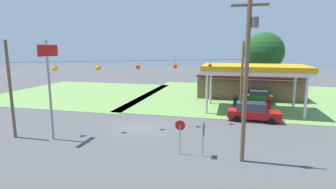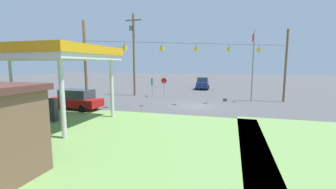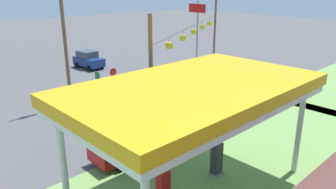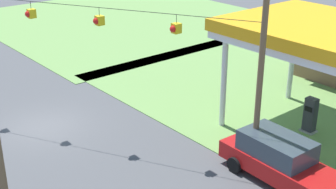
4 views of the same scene
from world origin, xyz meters
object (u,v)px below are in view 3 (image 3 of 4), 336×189
Objects in this scene: stop_sign_roadside at (113,75)px; route_sign at (98,80)px; fuel_pump_near at (216,160)px; car_at_pumps_front at (136,140)px; gas_station_canopy at (194,93)px; car_on_crossroad at (88,59)px; utility_pole_main at (64,33)px; stop_sign_overhead at (197,23)px.

stop_sign_roadside is 1.04× the size of route_sign.
fuel_pump_near is 0.34× the size of car_at_pumps_front.
gas_station_canopy is at bearing 74.43° from route_sign.
utility_pole_main is (7.88, 10.36, 4.92)m from car_on_crossroad.
utility_pole_main is (14.80, -0.60, 0.31)m from stop_sign_overhead.
route_sign is at bearing -109.19° from car_at_pumps_front.
gas_station_canopy is 15.54m from route_sign.
utility_pole_main reaches higher than route_sign.
gas_station_canopy is 4.46m from fuel_pump_near.
gas_station_canopy is 16.05m from stop_sign_roadside.
gas_station_canopy reaches higher than route_sign.
utility_pole_main is (0.40, -14.80, 5.09)m from fuel_pump_near.
car_at_pumps_front is 10.90m from route_sign.
fuel_pump_near is 26.25m from car_on_crossroad.
fuel_pump_near is (-1.87, -0.00, -4.05)m from gas_station_canopy.
stop_sign_overhead reaches higher than route_sign.
utility_pole_main reaches higher than car_at_pumps_front.
gas_station_canopy is at bearing 84.32° from utility_pole_main.
route_sign is (1.61, 0.02, -0.10)m from stop_sign_roadside.
utility_pole_main reaches higher than fuel_pump_near.
stop_sign_roadside reaches higher than car_at_pumps_front.
gas_station_canopy reaches higher than car_on_crossroad.
car_on_crossroad is 11.77m from route_sign.
car_at_pumps_front is (-0.20, -4.50, -3.94)m from gas_station_canopy.
gas_station_canopy is 21.61m from stop_sign_overhead.
stop_sign_overhead is 12.81m from route_sign.
utility_pole_main reaches higher than gas_station_canopy.
car_on_crossroad is at bearing -127.24° from utility_pole_main.
route_sign reaches higher than car_at_pumps_front.
fuel_pump_near is 0.43× the size of car_on_crossroad.
stop_sign_roadside is (-5.50, -10.18, 0.85)m from car_at_pumps_front.
stop_sign_roadside is at bearing -2.59° from stop_sign_overhead.
gas_station_canopy is 4.81× the size of route_sign.
car_on_crossroad is 1.68× the size of stop_sign_roadside.
fuel_pump_near is 0.71× the size of stop_sign_roadside.
route_sign is at bearing 176.84° from utility_pole_main.
car_at_pumps_front is 11.51m from utility_pole_main.
route_sign is (5.27, 10.51, 0.69)m from car_on_crossroad.
stop_sign_overhead reaches higher than fuel_pump_near.
fuel_pump_near is at bearing -179.96° from gas_station_canopy.
stop_sign_overhead is at bearing 177.86° from route_sign.
fuel_pump_near is 0.74× the size of route_sign.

